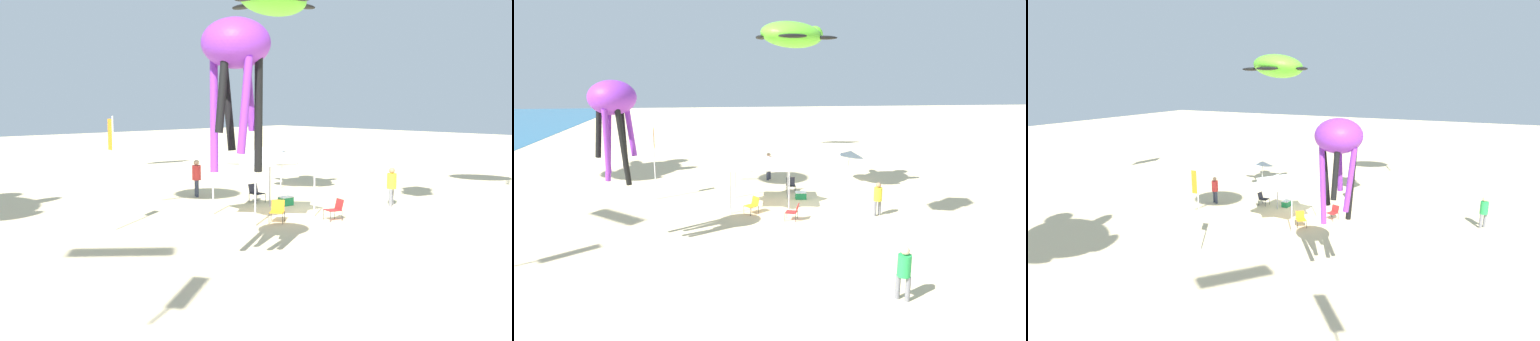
# 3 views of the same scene
# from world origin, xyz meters

# --- Properties ---
(ground) EXTENTS (120.00, 120.00, 0.10)m
(ground) POSITION_xyz_m (0.00, 0.00, -0.05)
(ground) COLOR beige
(canopy_tent) EXTENTS (3.21, 3.30, 2.75)m
(canopy_tent) POSITION_xyz_m (0.33, 2.40, 2.44)
(canopy_tent) COLOR #B7B7BC
(canopy_tent) RESTS_ON ground
(beach_umbrella) EXTENTS (1.73, 1.74, 2.10)m
(beach_umbrella) POSITION_xyz_m (5.15, -3.76, 1.77)
(beach_umbrella) COLOR silver
(beach_umbrella) RESTS_ON ground
(folding_chair_facing_ocean) EXTENTS (0.69, 0.76, 0.82)m
(folding_chair_facing_ocean) POSITION_xyz_m (-2.24, 1.01, 0.47)
(folding_chair_facing_ocean) COLOR black
(folding_chair_facing_ocean) RESTS_ON ground
(folding_chair_left_of_tent) EXTENTS (0.66, 0.57, 0.82)m
(folding_chair_left_of_tent) POSITION_xyz_m (2.87, 0.41, 0.47)
(folding_chair_left_of_tent) COLOR black
(folding_chair_left_of_tent) RESTS_ON ground
(folding_chair_near_cooler) EXTENTS (0.79, 0.81, 0.82)m
(folding_chair_near_cooler) POSITION_xyz_m (-0.95, 2.89, 0.47)
(folding_chair_near_cooler) COLOR black
(folding_chair_near_cooler) RESTS_ON ground
(cooler_box) EXTENTS (0.45, 0.65, 0.40)m
(cooler_box) POSITION_xyz_m (1.30, 0.07, 0.20)
(cooler_box) COLOR #1E8C4C
(cooler_box) RESTS_ON ground
(banner_flag) EXTENTS (0.36, 0.06, 4.04)m
(banner_flag) POSITION_xyz_m (2.11, 8.07, 2.43)
(banner_flag) COLOR silver
(banner_flag) RESTS_ON ground
(person_near_umbrella) EXTENTS (0.40, 0.42, 1.68)m
(person_near_umbrella) POSITION_xyz_m (-1.95, -3.20, 0.99)
(person_near_umbrella) COLOR slate
(person_near_umbrella) RESTS_ON ground
(person_by_tent) EXTENTS (0.43, 0.42, 1.77)m
(person_by_tent) POSITION_xyz_m (5.90, 1.42, 1.04)
(person_by_tent) COLOR #33384C
(person_by_tent) RESTS_ON ground
(kite_octopus_purple) EXTENTS (1.81, 1.81, 4.02)m
(kite_octopus_purple) POSITION_xyz_m (-4.86, 8.43, 5.84)
(kite_octopus_purple) COLOR purple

